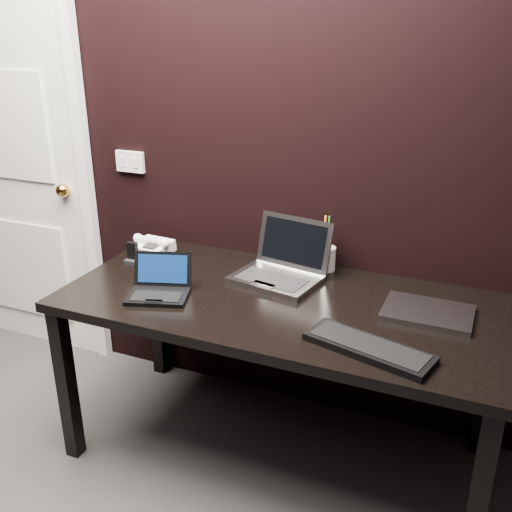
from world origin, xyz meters
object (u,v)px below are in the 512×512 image
at_px(desk, 279,316).
at_px(pen_cup, 326,257).
at_px(closed_laptop, 428,313).
at_px(silver_laptop, 281,269).
at_px(door, 15,164).
at_px(netbook, 159,288).
at_px(desk_phone, 153,247).
at_px(ext_keyboard, 369,347).
at_px(mobile_phone, 132,256).

distance_m(desk, pen_cup, 0.38).
height_order(desk, closed_laptop, closed_laptop).
relative_size(silver_laptop, pen_cup, 1.59).
bearing_deg(closed_laptop, door, 172.42).
distance_m(netbook, silver_laptop, 0.51).
bearing_deg(netbook, desk_phone, 125.76).
distance_m(desk, desk_phone, 0.75).
distance_m(desk_phone, pen_cup, 0.80).
distance_m(silver_laptop, ext_keyboard, 0.63).
bearing_deg(silver_laptop, ext_keyboard, -42.37).
distance_m(door, silver_laptop, 1.62).
distance_m(desk, netbook, 0.48).
relative_size(closed_laptop, mobile_phone, 3.27).
height_order(ext_keyboard, closed_laptop, ext_keyboard).
bearing_deg(netbook, pen_cup, 43.39).
xyz_separation_m(mobile_phone, pen_cup, (0.81, 0.27, 0.02)).
relative_size(desk, silver_laptop, 4.36).
bearing_deg(desk, desk_phone, 163.39).
bearing_deg(silver_laptop, door, 172.98).
height_order(netbook, closed_laptop, netbook).
distance_m(closed_laptop, pen_cup, 0.54).
relative_size(door, desk, 1.26).
relative_size(silver_laptop, closed_laptop, 1.22).
distance_m(silver_laptop, pen_cup, 0.22).
xyz_separation_m(desk, pen_cup, (0.08, 0.35, 0.14)).
distance_m(desk, mobile_phone, 0.74).
xyz_separation_m(door, pen_cup, (1.73, -0.03, -0.25)).
bearing_deg(silver_laptop, netbook, -138.93).
xyz_separation_m(closed_laptop, pen_cup, (-0.47, 0.26, 0.05)).
xyz_separation_m(door, mobile_phone, (0.92, -0.29, -0.27)).
xyz_separation_m(door, desk, (1.65, -0.38, -0.38)).
height_order(silver_laptop, closed_laptop, silver_laptop).
bearing_deg(silver_laptop, mobile_phone, -171.52).
relative_size(ext_keyboard, mobile_phone, 4.55).
bearing_deg(desk_phone, desk, -16.61).
bearing_deg(door, desk, -12.82).
relative_size(ext_keyboard, pen_cup, 1.82).
xyz_separation_m(closed_laptop, desk_phone, (-1.26, 0.13, 0.02)).
relative_size(door, desk_phone, 10.69).
height_order(netbook, silver_laptop, silver_laptop).
distance_m(closed_laptop, desk_phone, 1.26).
xyz_separation_m(door, silver_laptop, (1.59, -0.20, -0.26)).
bearing_deg(pen_cup, silver_laptop, -131.30).
bearing_deg(closed_laptop, desk_phone, 174.16).
bearing_deg(mobile_phone, door, 162.21).
xyz_separation_m(ext_keyboard, desk_phone, (-1.11, 0.46, 0.02)).
distance_m(ext_keyboard, mobile_phone, 1.18).
height_order(desk, ext_keyboard, ext_keyboard).
xyz_separation_m(netbook, desk_phone, (-0.26, 0.37, 0.01)).
xyz_separation_m(desk, ext_keyboard, (0.40, -0.25, 0.09)).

